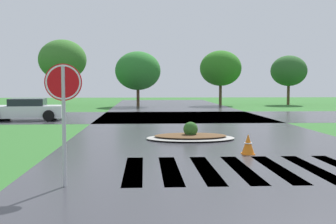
% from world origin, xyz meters
% --- Properties ---
extents(asphalt_roadway, '(10.59, 80.00, 0.01)m').
position_xyz_m(asphalt_roadway, '(0.00, 10.00, 0.00)').
color(asphalt_roadway, '#35353A').
rests_on(asphalt_roadway, ground).
extents(asphalt_cross_road, '(90.00, 9.53, 0.01)m').
position_xyz_m(asphalt_cross_road, '(0.00, 22.03, 0.00)').
color(asphalt_cross_road, '#35353A').
rests_on(asphalt_cross_road, ground).
extents(crosswalk_stripes, '(5.85, 3.54, 0.01)m').
position_xyz_m(crosswalk_stripes, '(0.00, 5.30, 0.00)').
color(crosswalk_stripes, white).
rests_on(crosswalk_stripes, ground).
extents(stop_sign, '(0.76, 0.08, 2.55)m').
position_xyz_m(stop_sign, '(-4.08, 3.74, 1.89)').
color(stop_sign, '#B2B5BA').
rests_on(stop_sign, ground).
extents(median_island, '(3.40, 2.15, 0.68)m').
position_xyz_m(median_island, '(-0.66, 10.93, 0.13)').
color(median_island, '#9E9B93').
rests_on(median_island, ground).
extents(car_blue_compact, '(4.53, 2.44, 1.27)m').
position_xyz_m(car_blue_compact, '(-9.40, 19.92, 0.60)').
color(car_blue_compact, silver).
rests_on(car_blue_compact, ground).
extents(traffic_cone, '(0.40, 0.40, 0.62)m').
position_xyz_m(traffic_cone, '(0.70, 7.46, 0.30)').
color(traffic_cone, orange).
rests_on(traffic_cone, ground).
extents(background_treeline, '(33.83, 6.21, 6.39)m').
position_xyz_m(background_treeline, '(1.30, 35.90, 3.76)').
color(background_treeline, '#4C3823').
rests_on(background_treeline, ground).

